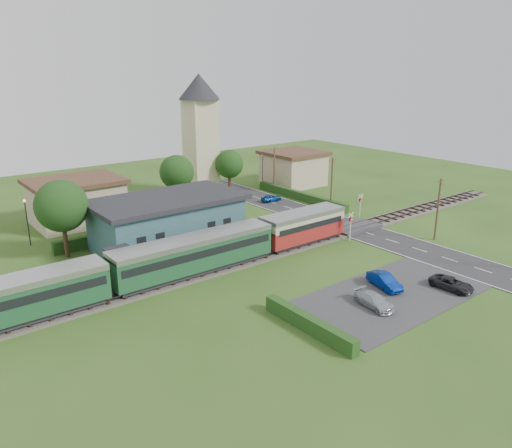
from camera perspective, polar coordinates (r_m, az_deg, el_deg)
ground at (r=52.43m, az=5.64°, el=-3.24°), size 120.00×120.00×0.00m
railway_track at (r=53.75m, az=4.18°, el=-2.54°), size 76.00×3.20×0.49m
road at (r=59.41m, az=12.66°, el=-1.04°), size 6.00×70.00×0.05m
car_park at (r=44.11m, az=15.07°, el=-7.90°), size 17.00×9.00×0.08m
crossing_deck at (r=60.56m, az=11.22°, el=-0.39°), size 6.20×3.40×0.45m
platform at (r=50.51m, az=-6.76°, el=-3.84°), size 30.00×3.00×0.45m
equipment_hut at (r=46.65m, az=-15.25°, el=-4.20°), size 2.30×2.30×2.55m
station_building at (r=54.49m, az=-10.05°, el=0.37°), size 16.00×9.00×5.30m
train at (r=44.79m, az=-10.55°, el=-4.20°), size 43.20×2.90×3.40m
church_tower at (r=74.80m, az=-6.40°, el=11.09°), size 6.00×6.00×17.60m
house_west at (r=65.11m, az=-19.84°, el=2.51°), size 10.80×8.80×5.50m
house_east at (r=81.75m, az=4.30°, el=6.42°), size 8.80×8.80×5.50m
hedge_carpark at (r=37.37m, az=6.08°, el=-11.27°), size 0.80×9.00×1.20m
hedge_roadside at (r=72.66m, az=5.11°, el=3.21°), size 0.80×18.00×1.20m
hedge_station at (r=58.94m, az=-12.03°, el=-0.51°), size 22.00×0.80×1.30m
tree_a at (r=52.87m, az=-21.35°, el=1.92°), size 5.20×5.20×8.00m
tree_b at (r=67.85m, az=-9.05°, el=5.85°), size 4.60×4.60×7.34m
tree_c at (r=74.78m, az=-3.07°, el=6.85°), size 4.20×4.20×6.78m
utility_pole_b at (r=58.40m, az=20.06°, el=1.68°), size 1.40×0.22×7.00m
utility_pole_c at (r=67.83m, az=8.64°, el=4.67°), size 1.40×0.22×7.00m
utility_pole_d at (r=76.36m, az=2.08°, el=6.30°), size 1.40×0.22×7.00m
crossing_signal_near at (r=55.88m, az=10.76°, el=0.18°), size 0.84×0.28×3.28m
crossing_signal_far at (r=64.15m, az=11.83°, el=2.37°), size 0.84×0.28×3.28m
streetlamp_west at (r=58.62m, az=-24.72°, el=0.58°), size 0.30×0.30×5.15m
streetlamp_east at (r=81.38m, az=0.77°, el=6.60°), size 0.30×0.30×5.15m
car_on_road at (r=71.51m, az=1.75°, el=3.00°), size 3.10×1.44×1.03m
car_park_blue at (r=45.18m, az=14.47°, el=-6.31°), size 2.25×3.96×1.23m
car_park_silver at (r=41.57m, az=13.35°, el=-8.51°), size 2.04×3.93×1.09m
car_park_dark at (r=46.68m, az=21.45°, el=-6.35°), size 1.94×3.84×1.04m
pedestrian_near at (r=53.48m, az=-1.41°, el=-1.20°), size 0.76×0.63×1.79m
pedestrian_far at (r=46.87m, az=-12.62°, el=-4.53°), size 0.77×0.90×1.63m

